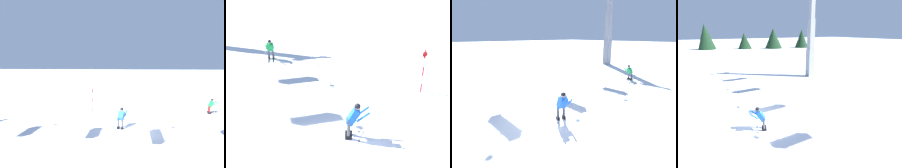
# 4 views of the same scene
# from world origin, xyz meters

# --- Properties ---
(ground_plane) EXTENTS (260.00, 260.00, 0.00)m
(ground_plane) POSITION_xyz_m (0.00, 0.00, 0.00)
(ground_plane) COLOR white
(skier_carving_main) EXTENTS (1.06, 1.82, 1.63)m
(skier_carving_main) POSITION_xyz_m (0.93, -0.60, 0.86)
(skier_carving_main) COLOR white
(skier_carving_main) RESTS_ON ground_plane
(trail_marker_pole) EXTENTS (0.07, 0.28, 2.31)m
(trail_marker_pole) POSITION_xyz_m (3.85, -5.37, 1.24)
(trail_marker_pole) COLOR red
(trail_marker_pole) RESTS_ON ground_plane
(skier_distant_uphill) EXTENTS (1.62, 0.75, 1.52)m
(skier_distant_uphill) POSITION_xyz_m (-7.08, -5.76, 0.80)
(skier_distant_uphill) COLOR white
(skier_distant_uphill) RESTS_ON ground_plane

